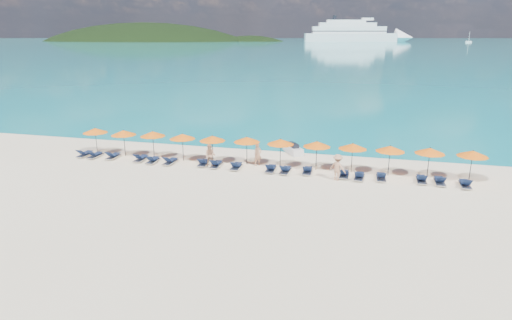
# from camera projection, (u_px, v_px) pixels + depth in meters

# --- Properties ---
(ground) EXTENTS (1400.00, 1400.00, 0.00)m
(ground) POSITION_uv_depth(u_px,v_px,m) (245.00, 190.00, 28.35)
(ground) COLOR beige
(sea) EXTENTS (1600.00, 1300.00, 0.01)m
(sea) POSITION_uv_depth(u_px,v_px,m) (364.00, 41.00, 641.62)
(sea) COLOR #1FA9B2
(sea) RESTS_ON ground
(headland_main) EXTENTS (374.00, 242.00, 126.50)m
(headland_main) POSITION_uv_depth(u_px,v_px,m) (146.00, 69.00, 611.96)
(headland_main) COLOR black
(headland_main) RESTS_ON ground
(headland_small) EXTENTS (162.00, 126.00, 85.50)m
(headland_small) POSITION_uv_depth(u_px,v_px,m) (250.00, 67.00, 594.16)
(headland_small) COLOR black
(headland_small) RESTS_ON ground
(cruise_ship) EXTENTS (139.45, 52.28, 38.43)m
(cruise_ship) POSITION_uv_depth(u_px,v_px,m) (360.00, 34.00, 545.54)
(cruise_ship) COLOR white
(cruise_ship) RESTS_ON ground
(sailboat_near) EXTENTS (6.79, 2.26, 12.44)m
(sailboat_near) POSITION_uv_depth(u_px,v_px,m) (469.00, 41.00, 502.98)
(sailboat_near) COLOR white
(sailboat_near) RESTS_ON ground
(jetski) EXTENTS (2.12, 2.61, 0.89)m
(jetski) POSITION_uv_depth(u_px,v_px,m) (293.00, 149.00, 36.89)
(jetski) COLOR silver
(jetski) RESTS_ON ground
(beachgoer_a) EXTENTS (0.77, 0.77, 1.80)m
(beachgoer_a) POSITION_uv_depth(u_px,v_px,m) (258.00, 154.00, 33.32)
(beachgoer_a) COLOR tan
(beachgoer_a) RESTS_ON ground
(beachgoer_b) EXTENTS (0.88, 0.53, 1.77)m
(beachgoer_b) POSITION_uv_depth(u_px,v_px,m) (210.00, 155.00, 33.09)
(beachgoer_b) COLOR tan
(beachgoer_b) RESTS_ON ground
(beachgoer_c) EXTENTS (1.35, 1.02, 1.89)m
(beachgoer_c) POSITION_uv_depth(u_px,v_px,m) (338.00, 167.00, 29.95)
(beachgoer_c) COLOR tan
(beachgoer_c) RESTS_ON ground
(umbrella_0) EXTENTS (2.10, 2.10, 2.28)m
(umbrella_0) POSITION_uv_depth(u_px,v_px,m) (95.00, 130.00, 36.44)
(umbrella_0) COLOR black
(umbrella_0) RESTS_ON ground
(umbrella_1) EXTENTS (2.10, 2.10, 2.28)m
(umbrella_1) POSITION_uv_depth(u_px,v_px,m) (123.00, 133.00, 35.63)
(umbrella_1) COLOR black
(umbrella_1) RESTS_ON ground
(umbrella_2) EXTENTS (2.10, 2.10, 2.28)m
(umbrella_2) POSITION_uv_depth(u_px,v_px,m) (153.00, 134.00, 35.22)
(umbrella_2) COLOR black
(umbrella_2) RESTS_ON ground
(umbrella_3) EXTENTS (2.10, 2.10, 2.28)m
(umbrella_3) POSITION_uv_depth(u_px,v_px,m) (182.00, 136.00, 34.33)
(umbrella_3) COLOR black
(umbrella_3) RESTS_ON ground
(umbrella_4) EXTENTS (2.10, 2.10, 2.28)m
(umbrella_4) POSITION_uv_depth(u_px,v_px,m) (212.00, 138.00, 33.71)
(umbrella_4) COLOR black
(umbrella_4) RESTS_ON ground
(umbrella_5) EXTENTS (2.10, 2.10, 2.28)m
(umbrella_5) POSITION_uv_depth(u_px,v_px,m) (247.00, 140.00, 33.32)
(umbrella_5) COLOR black
(umbrella_5) RESTS_ON ground
(umbrella_6) EXTENTS (2.10, 2.10, 2.28)m
(umbrella_6) POSITION_uv_depth(u_px,v_px,m) (281.00, 142.00, 32.65)
(umbrella_6) COLOR black
(umbrella_6) RESTS_ON ground
(umbrella_7) EXTENTS (2.10, 2.10, 2.28)m
(umbrella_7) POSITION_uv_depth(u_px,v_px,m) (317.00, 144.00, 31.96)
(umbrella_7) COLOR black
(umbrella_7) RESTS_ON ground
(umbrella_8) EXTENTS (2.10, 2.10, 2.28)m
(umbrella_8) POSITION_uv_depth(u_px,v_px,m) (353.00, 146.00, 31.35)
(umbrella_8) COLOR black
(umbrella_8) RESTS_ON ground
(umbrella_9) EXTENTS (2.10, 2.10, 2.28)m
(umbrella_9) POSITION_uv_depth(u_px,v_px,m) (390.00, 149.00, 30.69)
(umbrella_9) COLOR black
(umbrella_9) RESTS_ON ground
(umbrella_10) EXTENTS (2.10, 2.10, 2.28)m
(umbrella_10) POSITION_uv_depth(u_px,v_px,m) (430.00, 151.00, 30.12)
(umbrella_10) COLOR black
(umbrella_10) RESTS_ON ground
(umbrella_11) EXTENTS (2.10, 2.10, 2.28)m
(umbrella_11) POSITION_uv_depth(u_px,v_px,m) (473.00, 154.00, 29.42)
(umbrella_11) COLOR black
(umbrella_11) RESTS_ON ground
(lounger_0) EXTENTS (0.65, 1.71, 0.66)m
(lounger_0) POSITION_uv_depth(u_px,v_px,m) (85.00, 154.00, 35.97)
(lounger_0) COLOR silver
(lounger_0) RESTS_ON ground
(lounger_1) EXTENTS (0.63, 1.70, 0.66)m
(lounger_1) POSITION_uv_depth(u_px,v_px,m) (95.00, 155.00, 35.64)
(lounger_1) COLOR silver
(lounger_1) RESTS_ON ground
(lounger_2) EXTENTS (0.70, 1.73, 0.66)m
(lounger_2) POSITION_uv_depth(u_px,v_px,m) (113.00, 156.00, 35.35)
(lounger_2) COLOR silver
(lounger_2) RESTS_ON ground
(lounger_3) EXTENTS (0.63, 1.70, 0.66)m
(lounger_3) POSITION_uv_depth(u_px,v_px,m) (141.00, 158.00, 34.72)
(lounger_3) COLOR silver
(lounger_3) RESTS_ON ground
(lounger_4) EXTENTS (0.74, 1.74, 0.66)m
(lounger_4) POSITION_uv_depth(u_px,v_px,m) (153.00, 160.00, 34.21)
(lounger_4) COLOR silver
(lounger_4) RESTS_ON ground
(lounger_5) EXTENTS (0.73, 1.74, 0.66)m
(lounger_5) POSITION_uv_depth(u_px,v_px,m) (170.00, 161.00, 33.89)
(lounger_5) COLOR silver
(lounger_5) RESTS_ON ground
(lounger_6) EXTENTS (0.79, 1.75, 0.66)m
(lounger_6) POSITION_uv_depth(u_px,v_px,m) (203.00, 163.00, 33.50)
(lounger_6) COLOR silver
(lounger_6) RESTS_ON ground
(lounger_7) EXTENTS (0.67, 1.72, 0.66)m
(lounger_7) POSITION_uv_depth(u_px,v_px,m) (216.00, 164.00, 33.12)
(lounger_7) COLOR silver
(lounger_7) RESTS_ON ground
(lounger_8) EXTENTS (0.69, 1.72, 0.66)m
(lounger_8) POSITION_uv_depth(u_px,v_px,m) (236.00, 166.00, 32.65)
(lounger_8) COLOR silver
(lounger_8) RESTS_ON ground
(lounger_9) EXTENTS (0.67, 1.72, 0.66)m
(lounger_9) POSITION_uv_depth(u_px,v_px,m) (271.00, 169.00, 32.04)
(lounger_9) COLOR silver
(lounger_9) RESTS_ON ground
(lounger_10) EXTENTS (0.70, 1.73, 0.66)m
(lounger_10) POSITION_uv_depth(u_px,v_px,m) (285.00, 170.00, 31.70)
(lounger_10) COLOR silver
(lounger_10) RESTS_ON ground
(lounger_11) EXTENTS (0.66, 1.71, 0.66)m
(lounger_11) POSITION_uv_depth(u_px,v_px,m) (307.00, 170.00, 31.58)
(lounger_11) COLOR silver
(lounger_11) RESTS_ON ground
(lounger_12) EXTENTS (0.64, 1.71, 0.66)m
(lounger_12) POSITION_uv_depth(u_px,v_px,m) (344.00, 174.00, 30.78)
(lounger_12) COLOR silver
(lounger_12) RESTS_ON ground
(lounger_13) EXTENTS (0.75, 1.74, 0.66)m
(lounger_13) POSITION_uv_depth(u_px,v_px,m) (359.00, 176.00, 30.33)
(lounger_13) COLOR silver
(lounger_13) RESTS_ON ground
(lounger_14) EXTENTS (0.67, 1.72, 0.66)m
(lounger_14) POSITION_uv_depth(u_px,v_px,m) (381.00, 177.00, 30.19)
(lounger_14) COLOR silver
(lounger_14) RESTS_ON ground
(lounger_15) EXTENTS (0.64, 1.71, 0.66)m
(lounger_15) POSITION_uv_depth(u_px,v_px,m) (422.00, 179.00, 29.69)
(lounger_15) COLOR silver
(lounger_15) RESTS_ON ground
(lounger_16) EXTENTS (0.63, 1.70, 0.66)m
(lounger_16) POSITION_uv_depth(u_px,v_px,m) (440.00, 181.00, 29.34)
(lounger_16) COLOR silver
(lounger_16) RESTS_ON ground
(lounger_17) EXTENTS (0.65, 1.71, 0.66)m
(lounger_17) POSITION_uv_depth(u_px,v_px,m) (465.00, 184.00, 28.79)
(lounger_17) COLOR silver
(lounger_17) RESTS_ON ground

